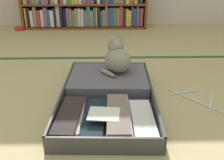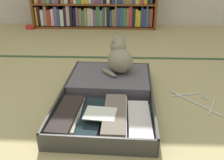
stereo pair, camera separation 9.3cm
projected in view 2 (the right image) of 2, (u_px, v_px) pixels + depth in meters
ground_plane at (79, 125)px, 1.42m from camera, size 10.00×10.00×0.00m
tatami_border at (97, 57)px, 2.38m from camera, size 4.80×0.05×0.00m
open_suitcase at (107, 93)px, 1.66m from camera, size 0.60×0.96×0.10m
black_cat at (119, 58)px, 1.81m from camera, size 0.26×0.26×0.27m
clothes_hanger at (198, 101)px, 1.65m from camera, size 0.28×0.31×0.01m
small_red_pouch at (30, 27)px, 3.33m from camera, size 0.10×0.07×0.05m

